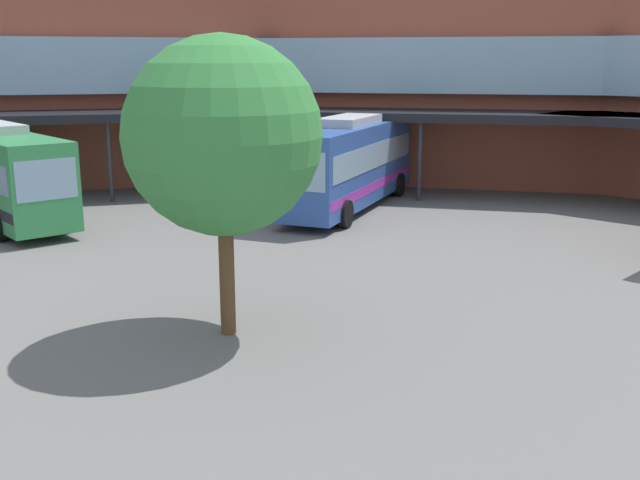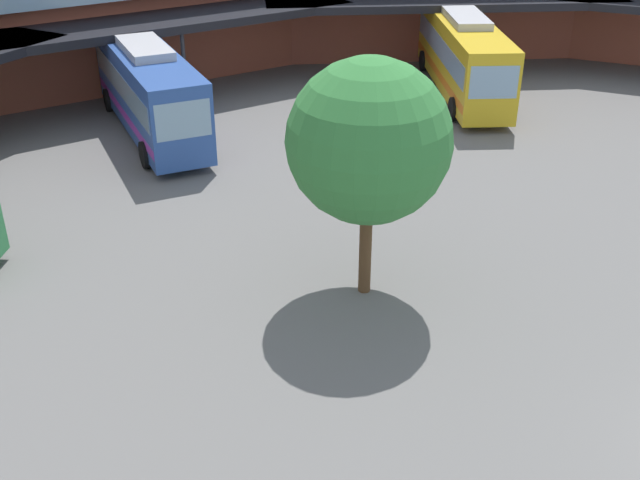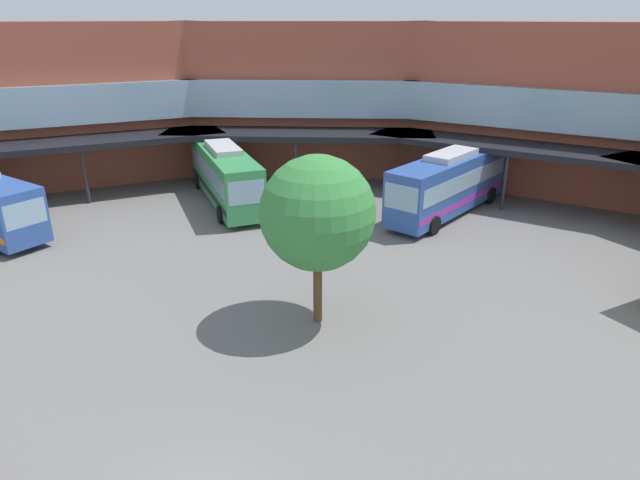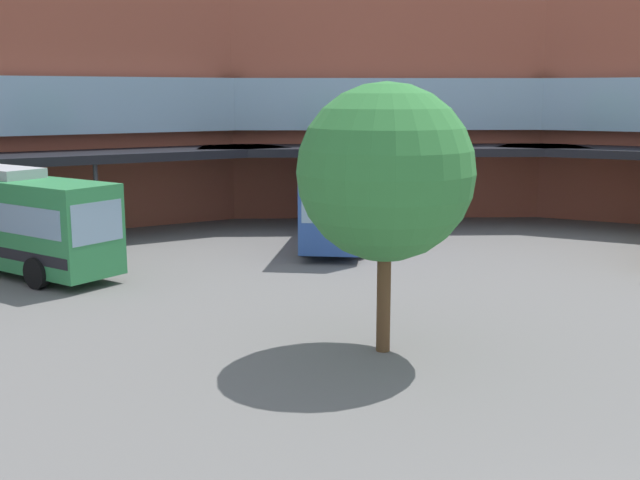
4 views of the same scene
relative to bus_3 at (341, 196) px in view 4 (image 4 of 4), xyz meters
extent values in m
cube|color=#9E4C38|center=(4.97, 8.20, 3.66)|extent=(20.14, 10.54, 11.37)
cube|color=#8CADC6|center=(4.83, 7.61, 4.04)|extent=(18.33, 10.30, 2.65)
cube|color=black|center=(3.75, 3.35, 1.77)|extent=(19.65, 8.60, 0.40)
cylinder|color=#2D2D33|center=(3.36, 1.80, -0.12)|extent=(0.20, 0.20, 3.79)
cube|color=#9E4C38|center=(-12.35, 8.20, 3.66)|extent=(20.14, 10.54, 11.37)
cube|color=#8CADC6|center=(-12.21, 7.61, 4.04)|extent=(18.33, 10.30, 2.65)
cube|color=black|center=(-11.13, 3.35, 1.77)|extent=(19.65, 8.60, 0.40)
cylinder|color=#2D2D33|center=(-10.73, 1.80, -0.12)|extent=(0.20, 0.20, 3.79)
cube|color=black|center=(-14.41, -2.01, -0.97)|extent=(9.03, 10.47, 0.38)
cube|color=#8CADC6|center=(-10.80, -6.54, 0.31)|extent=(1.73, 1.41, 1.41)
cylinder|color=black|center=(-10.99, -4.37, -1.47)|extent=(0.92, 1.05, 1.10)
cylinder|color=black|center=(-12.88, -5.86, -1.47)|extent=(0.92, 1.05, 1.10)
cube|color=#2D519E|center=(0.01, 0.01, -0.03)|extent=(6.56, 11.22, 3.28)
cube|color=#8CADC6|center=(0.01, 0.01, 0.37)|extent=(6.35, 10.63, 1.05)
cube|color=purple|center=(0.01, 0.01, -0.95)|extent=(6.50, 11.03, 0.39)
cube|color=#8CADC6|center=(-2.14, -5.08, 0.37)|extent=(2.02, 0.94, 1.44)
cube|color=#B2B2B7|center=(0.01, 0.01, 1.79)|extent=(3.12, 4.36, 0.36)
cylinder|color=black|center=(-0.35, -3.95, -1.47)|extent=(0.70, 1.13, 1.10)
cylinder|color=black|center=(-2.58, -3.01, -1.47)|extent=(0.70, 1.13, 1.10)
cylinder|color=black|center=(2.60, 3.04, -1.47)|extent=(0.70, 1.13, 1.10)
cylinder|color=black|center=(0.36, 3.98, -1.47)|extent=(0.70, 1.13, 1.10)
cylinder|color=brown|center=(-3.76, -15.33, -0.30)|extent=(0.36, 0.36, 3.44)
sphere|color=#38843D|center=(-3.76, -15.33, 2.66)|extent=(4.50, 4.50, 4.50)
camera|label=1|loc=(-1.95, -32.22, 4.32)|focal=42.11mm
camera|label=2|loc=(-18.64, -27.25, 9.99)|focal=42.71mm
camera|label=3|loc=(2.35, -34.69, 9.65)|focal=31.54mm
camera|label=4|loc=(-10.79, -33.61, 4.62)|focal=43.79mm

